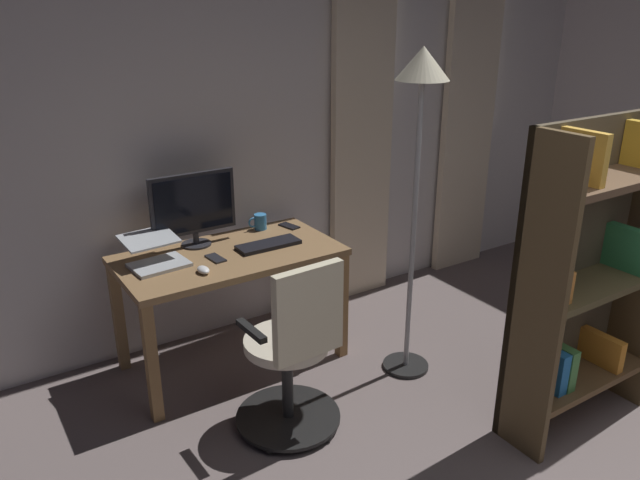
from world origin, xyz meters
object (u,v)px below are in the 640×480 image
computer_mouse (203,270)px  office_chair (293,356)px  computer_keyboard (269,245)px  cell_phone_face_up (289,226)px  desk (230,268)px  floor_lamp (420,117)px  laptop (155,255)px  bookshelf (584,278)px  computer_monitor (193,206)px  mug_tea (260,222)px  cell_phone_by_monitor (216,258)px

computer_mouse → office_chair: bearing=110.0°
computer_keyboard → cell_phone_face_up: (-0.28, -0.24, -0.01)m
desk → computer_keyboard: 0.27m
computer_keyboard → computer_mouse: (0.48, 0.15, 0.01)m
floor_lamp → office_chair: bearing=8.8°
office_chair → cell_phone_face_up: 1.16m
desk → laptop: size_ratio=3.54×
office_chair → bookshelf: 1.52m
desk → floor_lamp: (-0.85, 0.64, 0.91)m
floor_lamp → bookshelf: bearing=117.7°
desk → floor_lamp: floor_lamp is taller
laptop → floor_lamp: 1.64m
desk → computer_monitor: size_ratio=2.46×
computer_keyboard → computer_mouse: 0.51m
computer_monitor → mug_tea: 0.50m
computer_keyboard → mug_tea: size_ratio=3.06×
cell_phone_by_monitor → bookshelf: 1.98m
desk → computer_keyboard: computer_keyboard is taller
office_chair → bookshelf: bearing=-30.1°
floor_lamp → computer_mouse: bearing=-22.5°
office_chair → cell_phone_face_up: (-0.55, -0.98, 0.29)m
cell_phone_by_monitor → bookshelf: size_ratio=0.09×
cell_phone_face_up → computer_keyboard: bearing=27.4°
desk → bookshelf: size_ratio=0.80×
computer_monitor → mug_tea: size_ratio=4.14×
cell_phone_face_up → mug_tea: 0.20m
desk → computer_monitor: computer_monitor is taller
cell_phone_face_up → mug_tea: (0.18, -0.06, 0.05)m
computer_mouse → computer_keyboard: bearing=-162.7°
laptop → floor_lamp: floor_lamp is taller
desk → bookshelf: bearing=131.3°
computer_monitor → floor_lamp: floor_lamp is taller
desk → floor_lamp: size_ratio=0.68×
computer_mouse → floor_lamp: floor_lamp is taller
computer_monitor → bookshelf: bookshelf is taller
computer_mouse → mug_tea: size_ratio=0.79×
office_chair → computer_keyboard: (-0.27, -0.74, 0.30)m
desk → office_chair: 0.80m
computer_keyboard → bookshelf: bearing=126.1°
computer_keyboard → floor_lamp: size_ratio=0.20×
mug_tea → cell_phone_face_up: bearing=161.0°
computer_monitor → mug_tea: computer_monitor is taller
cell_phone_by_monitor → office_chair: bearing=90.4°
mug_tea → computer_monitor: bearing=4.4°
computer_monitor → computer_mouse: size_ratio=5.25×
cell_phone_face_up → floor_lamp: 1.21m
cell_phone_by_monitor → cell_phone_face_up: same height
laptop → computer_mouse: laptop is taller
cell_phone_face_up → cell_phone_by_monitor: bearing=8.6°
computer_monitor → cell_phone_by_monitor: computer_monitor is taller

